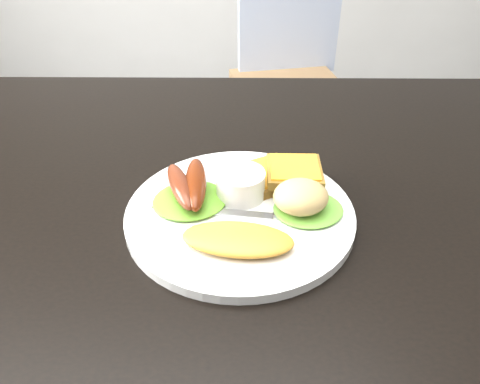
% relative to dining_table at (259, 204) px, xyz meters
% --- Properties ---
extents(dining_table, '(1.20, 0.80, 0.04)m').
position_rel_dining_table_xyz_m(dining_table, '(0.00, 0.00, 0.00)').
color(dining_table, black).
rests_on(dining_table, ground).
extents(dining_chair, '(0.43, 0.43, 0.04)m').
position_rel_dining_table_xyz_m(dining_chair, '(0.14, 1.04, -0.28)').
color(dining_chair, '#A2794E').
rests_on(dining_chair, ground).
extents(person, '(0.63, 0.48, 1.57)m').
position_rel_dining_table_xyz_m(person, '(0.28, 0.45, 0.06)').
color(person, '#17488C').
rests_on(person, ground).
extents(plate, '(0.28, 0.28, 0.01)m').
position_rel_dining_table_xyz_m(plate, '(-0.03, -0.05, 0.03)').
color(plate, white).
rests_on(plate, dining_table).
extents(lettuce_left, '(0.12, 0.11, 0.01)m').
position_rel_dining_table_xyz_m(lettuce_left, '(-0.09, -0.04, 0.04)').
color(lettuce_left, '#4A9523').
rests_on(lettuce_left, plate).
extents(lettuce_right, '(0.10, 0.09, 0.01)m').
position_rel_dining_table_xyz_m(lettuce_right, '(0.06, -0.06, 0.04)').
color(lettuce_right, '#66A034').
rests_on(lettuce_right, plate).
extents(omelette, '(0.13, 0.07, 0.02)m').
position_rel_dining_table_xyz_m(omelette, '(-0.03, -0.12, 0.04)').
color(omelette, orange).
rests_on(omelette, plate).
extents(sausage_a, '(0.06, 0.10, 0.02)m').
position_rel_dining_table_xyz_m(sausage_a, '(-0.10, -0.03, 0.05)').
color(sausage_a, maroon).
rests_on(sausage_a, lettuce_left).
extents(sausage_b, '(0.04, 0.11, 0.03)m').
position_rel_dining_table_xyz_m(sausage_b, '(-0.08, -0.03, 0.05)').
color(sausage_b, '#5D2901').
rests_on(sausage_b, lettuce_left).
extents(ramekin, '(0.08, 0.08, 0.04)m').
position_rel_dining_table_xyz_m(ramekin, '(-0.03, -0.03, 0.05)').
color(ramekin, white).
rests_on(ramekin, plate).
extents(toast_a, '(0.10, 0.10, 0.01)m').
position_rel_dining_table_xyz_m(toast_a, '(0.01, 0.01, 0.04)').
color(toast_a, '#915F1F').
rests_on(toast_a, plate).
extents(toast_b, '(0.07, 0.07, 0.01)m').
position_rel_dining_table_xyz_m(toast_b, '(0.04, 0.00, 0.05)').
color(toast_b, olive).
rests_on(toast_b, toast_a).
extents(potato_salad, '(0.08, 0.07, 0.04)m').
position_rel_dining_table_xyz_m(potato_salad, '(0.05, -0.06, 0.06)').
color(potato_salad, beige).
rests_on(potato_salad, lettuce_right).
extents(fork, '(0.15, 0.03, 0.00)m').
position_rel_dining_table_xyz_m(fork, '(-0.06, -0.06, 0.03)').
color(fork, '#ADAFB7').
rests_on(fork, plate).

